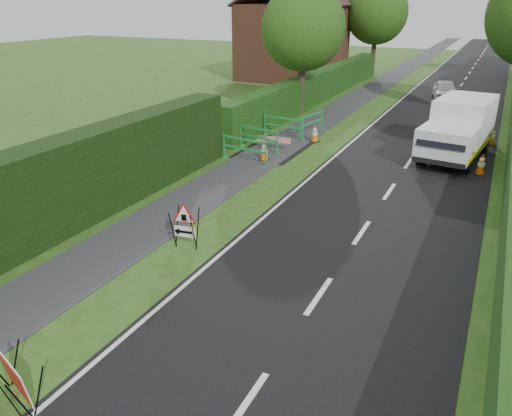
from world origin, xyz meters
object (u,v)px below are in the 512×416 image
(red_rect_sign, at_px, (15,379))
(triangle_sign, at_px, (183,222))
(hatchback_car, at_px, (445,90))
(works_van, at_px, (459,128))

(red_rect_sign, relative_size, triangle_sign, 1.03)
(red_rect_sign, height_order, hatchback_car, hatchback_car)
(triangle_sign, relative_size, works_van, 0.20)
(red_rect_sign, xyz_separation_m, hatchback_car, (2.82, 29.82, 0.11))
(works_van, xyz_separation_m, hatchback_car, (-1.94, 12.67, -0.62))
(triangle_sign, distance_m, works_van, 12.73)
(works_van, distance_m, hatchback_car, 12.83)
(works_van, relative_size, hatchback_car, 1.52)
(works_van, bearing_deg, triangle_sign, -107.65)
(triangle_sign, bearing_deg, hatchback_car, 73.68)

